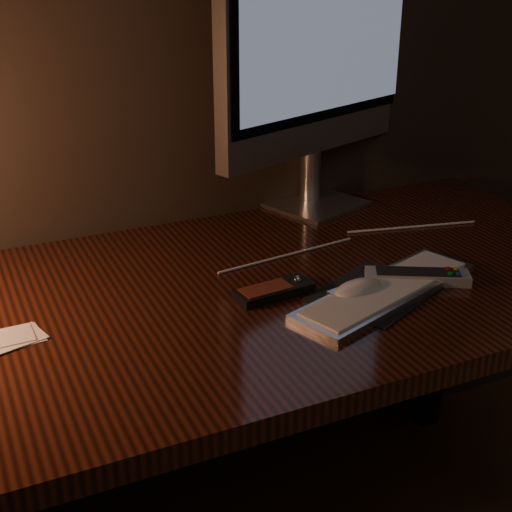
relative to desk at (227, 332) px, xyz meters
name	(u,v)px	position (x,y,z in m)	size (l,w,h in m)	color
desk	(227,332)	(0.00, 0.00, 0.00)	(1.60, 0.75, 0.75)	#3E180E
monitor	(324,42)	(0.35, 0.26, 0.51)	(0.60, 0.25, 0.65)	silver
keyboard	(387,290)	(0.23, -0.20, 0.14)	(0.41, 0.11, 0.02)	silver
mousepad	(375,293)	(0.21, -0.19, 0.13)	(0.21, 0.17, 0.00)	black
mouse	(358,291)	(0.18, -0.19, 0.14)	(0.10, 0.05, 0.02)	white
media_remote	(274,291)	(0.04, -0.12, 0.14)	(0.15, 0.07, 0.03)	black
tv_remote	(417,276)	(0.31, -0.19, 0.14)	(0.19, 0.14, 0.03)	#9B9EA1
papers	(8,339)	(-0.41, -0.09, 0.13)	(0.11, 0.07, 0.01)	white
cable	(355,242)	(0.31, 0.02, 0.13)	(0.01, 0.01, 0.63)	white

